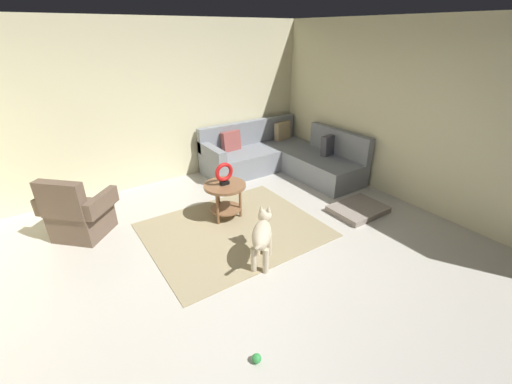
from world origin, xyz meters
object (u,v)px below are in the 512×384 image
Objects in this scene: side_table at (225,192)px; dog_toy_ball at (257,358)px; armchair at (78,215)px; sectional_couch at (281,157)px; dog_bed_mat at (358,209)px; torus_sculpture at (224,173)px; dog at (262,234)px.

side_table is 2.44m from dog_toy_ball.
armchair is at bearing 106.98° from dog_toy_ball.
dog_bed_mat is (-0.01, -1.93, -0.25)m from sectional_couch.
side_table is 7.35× the size of dog_toy_ball.
dog_toy_ball is at bearing -113.30° from torus_sculpture.
torus_sculpture is 0.49× the size of dog.
dog_bed_mat is (3.58, -1.65, -0.28)m from armchair.
dog_toy_ball is (0.88, -2.88, -0.28)m from armchair.
armchair is at bearing 175.18° from dog.
dog_toy_ball is (-0.95, -2.21, -0.67)m from torus_sculpture.
sectional_couch is 3.61m from armchair.
torus_sculpture is 2.12m from dog_bed_mat.
sectional_couch is 3.75× the size of side_table.
sectional_couch is at bearing 89.64° from dog_bed_mat.
sectional_couch is 1.95m from dog_bed_mat.
armchair is at bearing 155.23° from dog_bed_mat.
torus_sculpture is at bearing 124.82° from dog.
armchair is 2.47m from dog.
sectional_couch is at bearing 28.27° from side_table.
dog_bed_mat is at bearing -29.39° from side_table.
dog_toy_ball is (-2.72, -3.16, -0.25)m from sectional_couch.
torus_sculpture reaches higher than dog_bed_mat.
dog_toy_ball is (-0.81, -1.08, -0.34)m from dog.
dog is 8.15× the size of dog_toy_ball.
dog_bed_mat is 1.20× the size of dog.
armchair is at bearing 159.99° from side_table.
dog is at bearing -175.54° from dog_bed_mat.
dog_bed_mat is (1.75, -0.99, -0.67)m from torus_sculpture.
sectional_couch is at bearing 48.70° from armchair.
dog_bed_mat is at bearing -29.39° from torus_sculpture.
side_table is 2.04m from dog_bed_mat.
torus_sculpture is (1.83, -0.67, 0.39)m from armchair.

